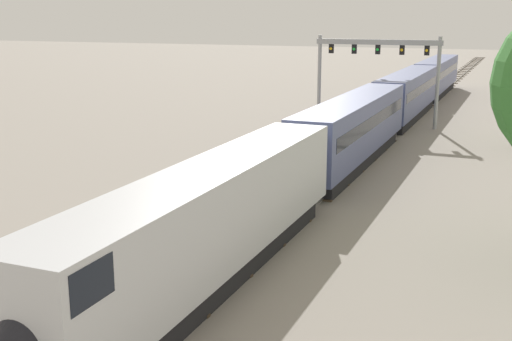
% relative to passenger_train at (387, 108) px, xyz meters
% --- Properties ---
extents(ground_plane, '(400.00, 400.00, 0.00)m').
position_rel_passenger_train_xyz_m(ground_plane, '(-2.00, -39.93, -2.60)').
color(ground_plane, gray).
extents(track_main, '(2.60, 200.00, 0.16)m').
position_rel_passenger_train_xyz_m(track_main, '(0.00, 20.07, -2.54)').
color(track_main, slate).
rests_on(track_main, ground).
extents(track_near, '(2.60, 160.00, 0.16)m').
position_rel_passenger_train_xyz_m(track_near, '(-5.50, 0.07, -2.54)').
color(track_near, slate).
rests_on(track_near, ground).
extents(passenger_train, '(3.04, 92.43, 4.80)m').
position_rel_passenger_train_xyz_m(passenger_train, '(0.00, 0.00, 0.00)').
color(passenger_train, silver).
rests_on(passenger_train, ground).
extents(signal_gantry, '(12.10, 0.49, 8.63)m').
position_rel_passenger_train_xyz_m(signal_gantry, '(-2.25, 5.69, 3.72)').
color(signal_gantry, '#999BA0').
rests_on(signal_gantry, ground).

